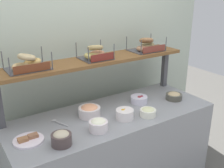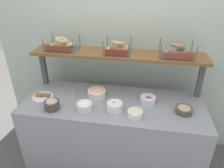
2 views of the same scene
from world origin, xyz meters
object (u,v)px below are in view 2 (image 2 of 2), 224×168
(bowl_scallion_spread, at_px, (135,113))
(bagel_basket_everything, at_px, (177,52))
(bowl_tuna_salad, at_px, (52,104))
(bowl_hummus, at_px, (184,110))
(bagel_basket_plain, at_px, (62,45))
(bowl_fruit_salad, at_px, (115,106))
(serving_spoon_near_plate, at_px, (73,92))
(bowl_beet_salad, at_px, (148,99))
(bagel_basket_sesame, at_px, (117,48))
(bowl_cream_cheese, at_px, (85,106))
(serving_plate_white, at_px, (43,97))
(bowl_lox_spread, at_px, (97,93))

(bowl_scallion_spread, xyz_separation_m, bagel_basket_everything, (0.34, 0.47, 0.44))
(bowl_tuna_salad, relative_size, bowl_hummus, 0.93)
(bagel_basket_plain, bearing_deg, bowl_hummus, -15.11)
(bowl_fruit_salad, height_order, serving_spoon_near_plate, bowl_fruit_salad)
(bowl_beet_salad, xyz_separation_m, bagel_basket_sesame, (-0.35, 0.21, 0.44))
(bowl_hummus, xyz_separation_m, serving_spoon_near_plate, (-1.14, 0.17, -0.03))
(bagel_basket_sesame, height_order, bagel_basket_everything, bagel_basket_everything)
(bowl_cream_cheese, relative_size, bowl_hummus, 0.94)
(bowl_hummus, relative_size, bagel_basket_everything, 0.48)
(bowl_fruit_salad, relative_size, serving_spoon_near_plate, 0.90)
(bowl_hummus, distance_m, serving_plate_white, 1.41)
(bowl_fruit_salad, relative_size, bowl_scallion_spread, 1.08)
(bowl_fruit_salad, height_order, bagel_basket_plain, bagel_basket_plain)
(bowl_lox_spread, bearing_deg, bagel_basket_everything, 14.84)
(bowl_cream_cheese, distance_m, bagel_basket_sesame, 0.67)
(bowl_lox_spread, bearing_deg, bowl_fruit_salad, -42.15)
(bowl_fruit_salad, distance_m, bowl_lox_spread, 0.30)
(bagel_basket_plain, bearing_deg, bowl_scallion_spread, -29.90)
(bowl_beet_salad, bearing_deg, bowl_scallion_spread, -112.79)
(bagel_basket_sesame, bearing_deg, bagel_basket_everything, -0.23)
(serving_spoon_near_plate, bearing_deg, bagel_basket_sesame, 19.67)
(bagel_basket_plain, height_order, bagel_basket_everything, bagel_basket_everything)
(bowl_hummus, bearing_deg, bowl_beet_salad, 159.51)
(bowl_tuna_salad, relative_size, bagel_basket_plain, 0.45)
(bowl_fruit_salad, height_order, bagel_basket_everything, bagel_basket_everything)
(bowl_cream_cheese, height_order, bagel_basket_plain, bagel_basket_plain)
(bagel_basket_sesame, bearing_deg, bowl_cream_cheese, -117.70)
(bowl_beet_salad, xyz_separation_m, bowl_cream_cheese, (-0.59, -0.24, 0.02))
(bowl_beet_salad, distance_m, serving_plate_white, 1.09)
(bowl_cream_cheese, xyz_separation_m, bagel_basket_plain, (-0.36, 0.46, 0.43))
(bowl_hummus, bearing_deg, bagel_basket_plain, 164.89)
(bagel_basket_sesame, bearing_deg, bowl_fruit_salad, -84.13)
(bowl_lox_spread, relative_size, bagel_basket_sesame, 0.70)
(bowl_tuna_salad, height_order, bagel_basket_everything, bagel_basket_everything)
(bowl_beet_salad, relative_size, bagel_basket_everything, 0.49)
(bagel_basket_plain, bearing_deg, bowl_cream_cheese, -52.34)
(bowl_hummus, relative_size, serving_spoon_near_plate, 0.94)
(bowl_cream_cheese, height_order, serving_spoon_near_plate, bowl_cream_cheese)
(bowl_hummus, xyz_separation_m, bagel_basket_everything, (-0.10, 0.33, 0.44))
(bowl_tuna_salad, bearing_deg, bagel_basket_plain, 95.22)
(serving_spoon_near_plate, bearing_deg, bagel_basket_everything, 8.80)
(bowl_cream_cheese, height_order, serving_plate_white, bowl_cream_cheese)
(bowl_cream_cheese, xyz_separation_m, serving_spoon_near_plate, (-0.22, 0.29, -0.04))
(bowl_tuna_salad, xyz_separation_m, bowl_cream_cheese, (0.31, 0.03, -0.00))
(bowl_fruit_salad, bearing_deg, serving_spoon_near_plate, 154.12)
(bowl_lox_spread, distance_m, bowl_scallion_spread, 0.50)
(serving_spoon_near_plate, relative_size, bagel_basket_everything, 0.51)
(bowl_beet_salad, xyz_separation_m, bowl_fruit_salad, (-0.31, -0.19, 0.01))
(bowl_beet_salad, height_order, bowl_hummus, bowl_beet_salad)
(bowl_scallion_spread, bearing_deg, bowl_tuna_salad, -179.11)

